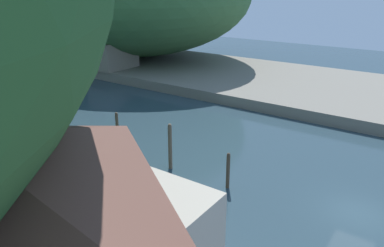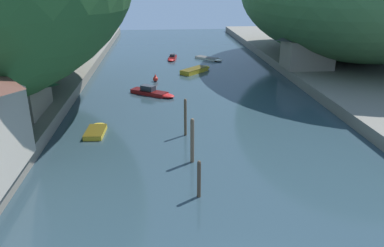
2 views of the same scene
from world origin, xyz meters
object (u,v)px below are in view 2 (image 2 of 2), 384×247
object	(u,v)px
boathouse_shed	(4,94)
right_bank_cottage	(308,47)
boat_cabin_cruiser	(210,59)
boat_near_quay	(197,70)
boat_moored_right	(172,58)
channel_buoy_near	(155,79)
boat_far_upstream	(153,92)
boat_open_rowboat	(96,130)

from	to	relation	value
boathouse_shed	right_bank_cottage	xyz separation A→B (m)	(36.37, 16.51, 1.11)
boathouse_shed	boat_cabin_cruiser	bearing A→B (deg)	50.87
boathouse_shed	boat_near_quay	world-z (taller)	boathouse_shed
boat_moored_right	channel_buoy_near	bearing A→B (deg)	87.89
boat_cabin_cruiser	channel_buoy_near	bearing A→B (deg)	11.62
channel_buoy_near	boat_moored_right	bearing A→B (deg)	78.92
right_bank_cottage	boat_cabin_cruiser	xyz separation A→B (m)	(-12.46, 12.88, -4.09)
right_bank_cottage	boat_far_upstream	world-z (taller)	right_bank_cottage
boat_far_upstream	right_bank_cottage	bearing A→B (deg)	144.42
boathouse_shed	boat_cabin_cruiser	size ratio (longest dim) A/B	1.52
boathouse_shed	channel_buoy_near	world-z (taller)	boathouse_shed
boat_moored_right	channel_buoy_near	world-z (taller)	channel_buoy_near
boathouse_shed	channel_buoy_near	distance (m)	21.12
boathouse_shed	boat_open_rowboat	size ratio (longest dim) A/B	1.90
boat_moored_right	boat_open_rowboat	distance (m)	34.20
boat_moored_right	boat_open_rowboat	bearing A→B (deg)	84.70
boat_open_rowboat	boat_near_quay	bearing A→B (deg)	65.85
boat_far_upstream	boat_moored_right	distance (m)	21.72
right_bank_cottage	boat_near_quay	distance (m)	16.63
channel_buoy_near	boat_open_rowboat	bearing A→B (deg)	-106.84
boat_moored_right	right_bank_cottage	bearing A→B (deg)	153.19
boat_far_upstream	boat_moored_right	world-z (taller)	boat_far_upstream
boat_moored_right	boat_near_quay	distance (m)	10.28
boat_moored_right	channel_buoy_near	xyz separation A→B (m)	(-2.94, -15.01, 0.13)
right_bank_cottage	channel_buoy_near	distance (m)	22.41
right_bank_cottage	channel_buoy_near	size ratio (longest dim) A/B	6.46
boat_moored_right	boat_near_quay	world-z (taller)	boat_moored_right
right_bank_cottage	channel_buoy_near	xyz separation A→B (m)	(-22.04, -1.25, -3.86)
right_bank_cottage	boat_open_rowboat	bearing A→B (deg)	-144.85
boat_near_quay	boat_open_rowboat	bearing A→B (deg)	-73.63
boat_far_upstream	boathouse_shed	bearing A→B (deg)	-22.59
right_bank_cottage	boat_near_quay	size ratio (longest dim) A/B	1.26
boat_open_rowboat	right_bank_cottage	bearing A→B (deg)	37.89
boat_cabin_cruiser	boat_near_quay	distance (m)	9.34
boat_open_rowboat	boat_near_quay	size ratio (longest dim) A/B	0.71
boat_cabin_cruiser	right_bank_cottage	bearing A→B (deg)	89.81
boat_near_quay	right_bank_cottage	bearing A→B (deg)	28.60
boat_far_upstream	boat_moored_right	size ratio (longest dim) A/B	1.23
boat_far_upstream	boat_moored_right	xyz separation A→B (m)	(3.23, 21.48, -0.05)
right_bank_cottage	channel_buoy_near	bearing A→B (deg)	-176.76
right_bank_cottage	boat_open_rowboat	world-z (taller)	right_bank_cottage
boat_open_rowboat	boat_far_upstream	bearing A→B (deg)	68.72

